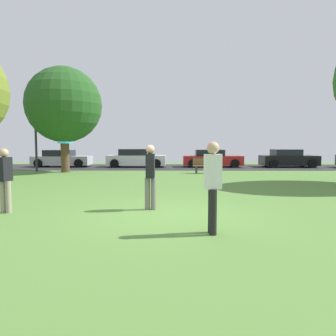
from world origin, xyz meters
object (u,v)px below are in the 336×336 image
Objects in this scene: oak_tree_right at (64,105)px; street_lamp_post at (36,136)px; person_bystander at (150,174)px; person_walking at (5,178)px; person_thrower at (213,183)px; park_bench at (206,166)px; parked_car_silver at (62,159)px; parked_car_black at (288,159)px; frisbee_disc at (65,143)px; parked_car_white at (136,159)px; parked_car_red at (212,159)px.

oak_tree_right is 1.43× the size of street_lamp_post.
street_lamp_post is at bearing 36.35° from person_bystander.
street_lamp_post is (-2.03, 0.56, -1.86)m from oak_tree_right.
person_bystander reaches higher than person_walking.
oak_tree_right is 13.08m from person_bystander.
person_thrower reaches higher than park_bench.
street_lamp_post is at bearing -6.37° from park_bench.
person_bystander is at bearing -63.24° from parked_car_silver.
park_bench is (1.22, 12.77, -0.54)m from person_thrower.
oak_tree_right is at bearing -163.58° from parked_car_black.
person_bystander is at bearing -62.67° from person_thrower.
person_thrower is at bearing 3.76° from frisbee_disc.
parked_car_red is (5.74, 0.14, -0.02)m from parked_car_white.
parked_car_black is (9.28, 15.67, -0.33)m from person_bystander.
parked_car_red is 5.30m from park_bench.
oak_tree_right is at bearing 30.24° from person_bystander.
parked_car_silver is 4.36m from street_lamp_post.
person_bystander is at bearing -81.98° from parked_car_white.
frisbee_disc is at bearing -64.63° from street_lamp_post.
person_thrower is at bearing -113.83° from parked_car_black.
person_thrower is 1.04× the size of person_bystander.
parked_car_white is at bearing 9.16° from person_walking.
person_walking is (-3.65, -0.45, -0.06)m from person_bystander.
park_bench is (8.67, -0.63, -3.65)m from oak_tree_right.
street_lamp_post reaches higher than frisbee_disc.
oak_tree_right is 1.46× the size of parked_car_white.
oak_tree_right is 6.85m from parked_car_white.
oak_tree_right is 20.92× the size of frisbee_disc.
parked_car_black is at bearing -24.39° from person_walking.
park_bench is (6.23, 10.95, -0.43)m from person_walking.
street_lamp_post is at bearing -167.15° from parked_car_black.
frisbee_disc is 18.86m from parked_car_red.
person_walking is 16.74m from parked_car_silver.
person_walking is 12.61m from park_bench.
person_bystander is 16.11m from parked_car_red.
oak_tree_right is at bearing -4.19° from park_bench.
frisbee_disc is at bearing -105.26° from parked_car_red.
parked_car_silver is (-1.85, 4.59, -3.51)m from oak_tree_right.
frisbee_disc reaches higher than park_bench.
oak_tree_right is at bearing -154.57° from parked_car_red.
parked_car_red is at bearing -9.63° from person_walking.
person_bystander is 0.42× the size of parked_car_black.
oak_tree_right is at bearing -131.28° from parked_car_white.
street_lamp_post is (-6.71, 14.14, 0.48)m from frisbee_disc.
parked_car_white reaches higher than parked_car_red.
parked_car_black is 2.54× the size of park_bench.
person_walking is 16.09m from parked_car_white.
parked_car_silver is at bearing 179.79° from parked_car_black.
person_thrower is 1.10× the size of person_walking.
person_thrower is 5.33m from person_walking.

